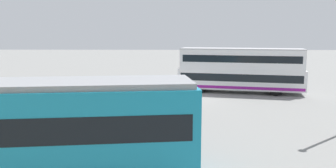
% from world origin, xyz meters
% --- Properties ---
extents(ground_plane, '(160.00, 160.00, 0.00)m').
position_xyz_m(ground_plane, '(0.00, 0.00, 0.00)').
color(ground_plane, gray).
extents(double_decker_bus, '(10.95, 4.56, 3.87)m').
position_xyz_m(double_decker_bus, '(-4.77, -3.16, 1.97)').
color(double_decker_bus, white).
rests_on(double_decker_bus, ground).
extents(pedestrian_near_railing, '(0.36, 0.32, 1.76)m').
position_xyz_m(pedestrian_near_railing, '(4.70, 6.91, 1.02)').
color(pedestrian_near_railing, black).
rests_on(pedestrian_near_railing, ground).
extents(pedestrian_railing, '(7.40, 0.49, 1.08)m').
position_xyz_m(pedestrian_railing, '(4.83, 6.17, 0.74)').
color(pedestrian_railing, gray).
rests_on(pedestrian_railing, ground).
extents(info_sign, '(1.17, 0.32, 2.40)m').
position_xyz_m(info_sign, '(8.50, 5.66, 1.68)').
color(info_sign, slate).
rests_on(info_sign, ground).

